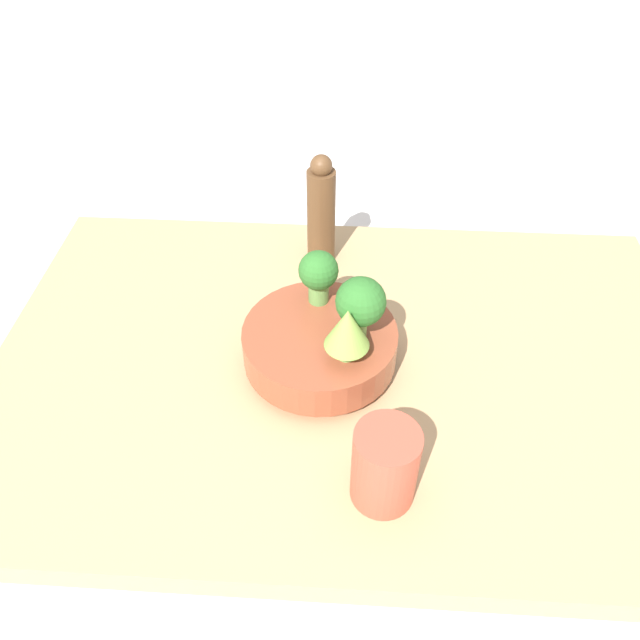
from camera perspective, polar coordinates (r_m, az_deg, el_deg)
The scene contains 8 objects.
ground_plane at distance 0.88m, azimuth 2.34°, elevation -5.22°, with size 6.00×6.00×0.00m, color silver.
table at distance 0.87m, azimuth 2.38°, elevation -4.41°, with size 0.97×0.63×0.04m.
bowl at distance 0.82m, azimuth -0.00°, elevation -2.33°, with size 0.20×0.20×0.06m.
broccoli_floret_front at distance 0.82m, azimuth -0.12°, elevation 4.29°, with size 0.05×0.05×0.08m.
romanesco_piece_far at distance 0.74m, azimuth 2.43°, elevation -0.84°, with size 0.06×0.06×0.08m.
broccoli_floret_left at distance 0.76m, azimuth 3.76°, elevation 1.58°, with size 0.06×0.06×0.09m.
cup at distance 0.69m, azimuth 5.97°, elevation -13.12°, with size 0.07×0.07×0.10m.
pepper_mill at distance 0.97m, azimuth 0.12°, elevation 9.83°, with size 0.04×0.04×0.18m.
Camera 1 is at (0.00, 0.58, 0.66)m, focal length 35.00 mm.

